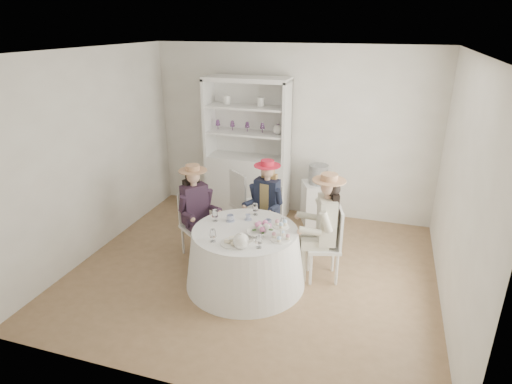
% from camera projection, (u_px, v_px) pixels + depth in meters
% --- Properties ---
extents(ground, '(4.50, 4.50, 0.00)m').
position_uv_depth(ground, '(254.00, 270.00, 5.53)').
color(ground, brown).
rests_on(ground, ground).
extents(ceiling, '(4.50, 4.50, 0.00)m').
position_uv_depth(ceiling, '(253.00, 51.00, 4.53)').
color(ceiling, white).
rests_on(ceiling, wall_back).
extents(wall_back, '(4.50, 0.00, 4.50)m').
position_uv_depth(wall_back, '(292.00, 132.00, 6.81)').
color(wall_back, silver).
rests_on(wall_back, ground).
extents(wall_front, '(4.50, 0.00, 4.50)m').
position_uv_depth(wall_front, '(174.00, 253.00, 3.26)').
color(wall_front, silver).
rests_on(wall_front, ground).
extents(wall_left, '(0.00, 4.50, 4.50)m').
position_uv_depth(wall_left, '(92.00, 155.00, 5.66)').
color(wall_left, silver).
rests_on(wall_left, ground).
extents(wall_right, '(0.00, 4.50, 4.50)m').
position_uv_depth(wall_right, '(461.00, 193.00, 4.41)').
color(wall_right, silver).
rests_on(wall_right, ground).
extents(tea_table, '(1.45, 1.45, 0.72)m').
position_uv_depth(tea_table, '(245.00, 257.00, 5.14)').
color(tea_table, white).
rests_on(tea_table, ground).
extents(hutch, '(1.34, 0.56, 2.23)m').
position_uv_depth(hutch, '(248.00, 168.00, 6.93)').
color(hutch, silver).
rests_on(hutch, ground).
extents(side_table, '(0.56, 0.56, 0.66)m').
position_uv_depth(side_table, '(317.00, 203.00, 6.74)').
color(side_table, silver).
rests_on(side_table, ground).
extents(hatbox, '(0.31, 0.31, 0.30)m').
position_uv_depth(hatbox, '(318.00, 174.00, 6.56)').
color(hatbox, black).
rests_on(hatbox, side_table).
extents(guest_left, '(0.55, 0.53, 1.29)m').
position_uv_depth(guest_left, '(196.00, 206.00, 5.63)').
color(guest_left, silver).
rests_on(guest_left, ground).
extents(guest_mid, '(0.48, 0.50, 1.28)m').
position_uv_depth(guest_mid, '(266.00, 199.00, 5.86)').
color(guest_mid, silver).
rests_on(guest_mid, ground).
extents(guest_right, '(0.56, 0.52, 1.38)m').
position_uv_depth(guest_right, '(324.00, 222.00, 5.09)').
color(guest_right, silver).
rests_on(guest_right, ground).
extents(spare_chair, '(0.59, 0.59, 1.02)m').
position_uv_depth(spare_chair, '(245.00, 202.00, 6.21)').
color(spare_chair, silver).
rests_on(spare_chair, ground).
extents(teacup_a, '(0.11, 0.11, 0.07)m').
position_uv_depth(teacup_a, '(230.00, 218.00, 5.22)').
color(teacup_a, white).
rests_on(teacup_a, tea_table).
extents(teacup_b, '(0.07, 0.07, 0.06)m').
position_uv_depth(teacup_b, '(248.00, 217.00, 5.26)').
color(teacup_b, white).
rests_on(teacup_b, tea_table).
extents(teacup_c, '(0.11, 0.11, 0.07)m').
position_uv_depth(teacup_c, '(268.00, 223.00, 5.11)').
color(teacup_c, white).
rests_on(teacup_c, tea_table).
extents(flower_bowl, '(0.31, 0.31, 0.06)m').
position_uv_depth(flower_bowl, '(257.00, 233.00, 4.87)').
color(flower_bowl, white).
rests_on(flower_bowl, tea_table).
extents(flower_arrangement, '(0.17, 0.17, 0.06)m').
position_uv_depth(flower_arrangement, '(262.00, 226.00, 4.93)').
color(flower_arrangement, pink).
rests_on(flower_arrangement, tea_table).
extents(table_teapot, '(0.25, 0.18, 0.19)m').
position_uv_depth(table_teapot, '(241.00, 241.00, 4.60)').
color(table_teapot, white).
rests_on(table_teapot, tea_table).
extents(sandwich_plate, '(0.27, 0.27, 0.06)m').
position_uv_depth(sandwich_plate, '(233.00, 242.00, 4.70)').
color(sandwich_plate, white).
rests_on(sandwich_plate, tea_table).
extents(cupcake_stand, '(0.24, 0.24, 0.23)m').
position_uv_depth(cupcake_stand, '(281.00, 233.00, 4.77)').
color(cupcake_stand, white).
rests_on(cupcake_stand, tea_table).
extents(stemware_set, '(0.93, 0.90, 0.15)m').
position_uv_depth(stemware_set, '(245.00, 224.00, 4.98)').
color(stemware_set, white).
rests_on(stemware_set, tea_table).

